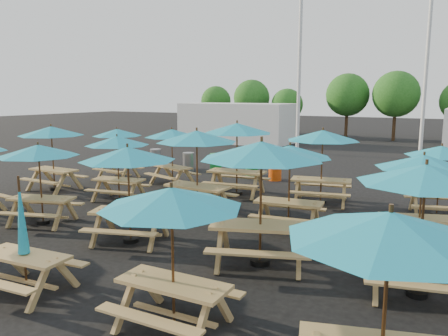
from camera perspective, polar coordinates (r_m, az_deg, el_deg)
The scene contains 31 objects.
ground at distance 12.88m, azimuth -3.26°, elevation -5.80°, with size 120.00×120.00×0.00m, color black.
picnic_unit_2 at distance 16.66m, azimuth -21.63°, elevation 4.13°, with size 2.25×2.25×2.33m.
picnic_unit_3 at distance 18.39m, azimuth -13.78°, elevation 4.22°, with size 2.08×2.08×2.05m.
picnic_unit_5 at distance 12.36m, azimuth -23.07°, elevation 1.65°, with size 2.62×2.62×2.15m.
picnic_unit_6 at distance 14.42m, azimuth -13.78°, elevation 3.06°, with size 2.38×2.38×2.12m.
picnic_unit_7 at distance 16.63m, azimuth -6.83°, elevation 4.18°, with size 2.57×2.57×2.15m.
picnic_unit_8 at distance 8.34m, azimuth -24.71°, elevation -9.19°, with size 1.73×1.54×2.07m.
picnic_unit_9 at distance 10.13m, azimuth -12.46°, elevation 1.19°, with size 2.74×2.74×2.26m.
picnic_unit_10 at distance 12.49m, azimuth -3.58°, elevation 3.58°, with size 2.40×2.40×2.42m.
picnic_unit_11 at distance 14.79m, azimuth 1.71°, elevation 4.74°, with size 2.68×2.68×2.49m.
picnic_unit_12 at distance 6.22m, azimuth -6.86°, elevation -4.82°, with size 2.12×2.12×2.14m.
picnic_unit_13 at distance 8.54m, azimuth 4.90°, elevation 1.48°, with size 3.13×3.13×2.54m.
picnic_unit_14 at distance 11.04m, azimuth 8.61°, elevation 1.61°, with size 2.35×2.35×2.18m.
picnic_unit_15 at distance 13.90m, azimuth 12.77°, elevation 3.70°, with size 2.69×2.69×2.35m.
picnic_unit_16 at distance 4.82m, azimuth 20.79°, elevation -8.43°, with size 2.71×2.71×2.25m.
picnic_unit_17 at distance 7.88m, azimuth 24.82°, elevation -1.52°, with size 2.67×2.67×2.31m.
picnic_unit_18 at distance 10.45m, azimuth 24.60°, elevation 0.18°, with size 2.62×2.62×2.13m.
picnic_unit_19 at distance 13.56m, azimuth 26.52°, elevation 1.60°, with size 2.41×2.41×2.03m.
waste_bin_0 at distance 21.29m, azimuth -8.91°, elevation 1.35°, with size 0.52×0.52×0.83m, color gray.
waste_bin_1 at distance 19.79m, azimuth -4.65°, elevation 0.82°, with size 0.52×0.52×0.83m, color gray.
waste_bin_2 at distance 19.37m, azimuth -1.09°, elevation 0.65°, with size 0.52×0.52×0.83m, color #198932.
waste_bin_3 at distance 18.09m, azimuth 3.66°, elevation 0.01°, with size 0.52×0.52×0.83m, color #198932.
waste_bin_4 at distance 17.64m, azimuth 6.68°, elevation -0.28°, with size 0.52×0.52×0.83m, color #E54B0D.
mast_0 at distance 26.11m, azimuth 9.89°, elevation 15.09°, with size 0.20×0.20×12.00m, color silver.
mast_1 at distance 26.70m, azimuth 25.10°, elevation 14.23°, with size 0.20×0.20×12.00m, color silver.
event_tent_0 at distance 32.10m, azimuth 1.85°, elevation 5.94°, with size 8.00×4.00×2.80m, color silver.
tree_0 at distance 41.32m, azimuth -1.06°, elevation 8.72°, with size 2.80×2.80×4.24m.
tree_1 at distance 38.11m, azimuth 3.62°, elevation 9.12°, with size 3.11×3.11×4.72m.
tree_2 at distance 36.56m, azimuth 8.24°, elevation 8.20°, with size 2.59×2.59×3.93m.
tree_3 at distance 36.20m, azimuth 15.84°, elevation 9.17°, with size 3.36×3.36×5.09m.
tree_4 at distance 35.07m, azimuth 21.55°, elevation 8.96°, with size 3.41×3.41×5.17m.
Camera 1 is at (6.67, -10.49, 3.40)m, focal length 35.00 mm.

